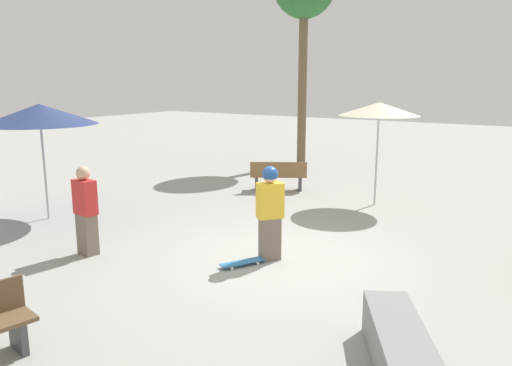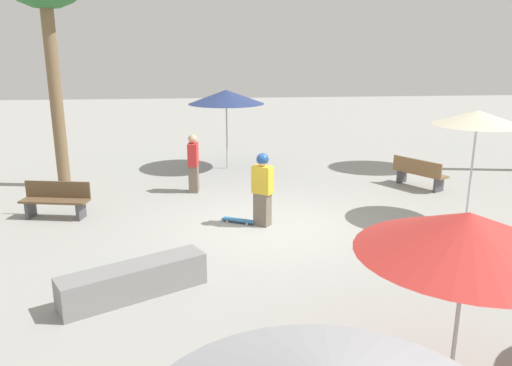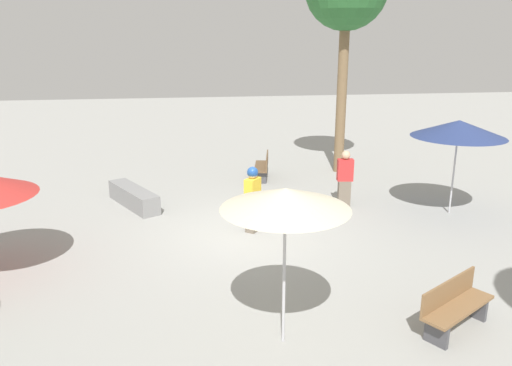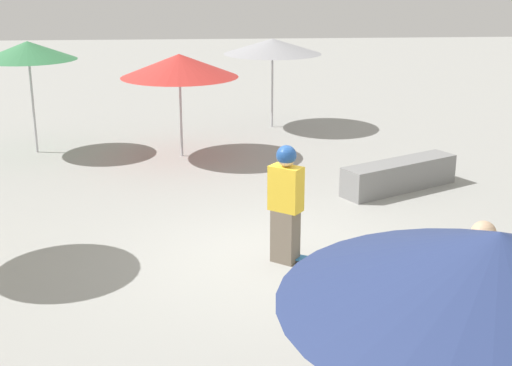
{
  "view_description": "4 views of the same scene",
  "coord_description": "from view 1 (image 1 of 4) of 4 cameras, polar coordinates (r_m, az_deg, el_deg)",
  "views": [
    {
      "loc": [
        4.24,
        -7.3,
        3.15
      ],
      "look_at": [
        -0.57,
        0.08,
        1.3
      ],
      "focal_mm": 35.0,
      "sensor_mm": 36.0,
      "label": 1
    },
    {
      "loc": [
        10.54,
        -1.37,
        3.93
      ],
      "look_at": [
        -0.48,
        -0.23,
        0.91
      ],
      "focal_mm": 35.0,
      "sensor_mm": 36.0,
      "label": 2
    },
    {
      "loc": [
        1.52,
        11.55,
        4.71
      ],
      "look_at": [
        -0.18,
        0.26,
        1.38
      ],
      "focal_mm": 35.0,
      "sensor_mm": 36.0,
      "label": 3
    },
    {
      "loc": [
        -9.33,
        0.95,
        4.03
      ],
      "look_at": [
        0.39,
        0.25,
        0.99
      ],
      "focal_mm": 50.0,
      "sensor_mm": 36.0,
      "label": 4
    }
  ],
  "objects": [
    {
      "name": "bystander_watching",
      "position": [
        9.48,
        -18.88,
        -3.05
      ],
      "size": [
        0.47,
        0.3,
        1.63
      ],
      "rotation": [
        0.0,
        0.0,
        6.15
      ],
      "color": "#726656",
      "rests_on": "ground_plane"
    },
    {
      "name": "bench_near",
      "position": [
        14.24,
        2.57,
        0.82
      ],
      "size": [
        1.59,
        1.21,
        0.85
      ],
      "rotation": [
        0.0,
        0.0,
        0.55
      ],
      "color": "#47474C",
      "rests_on": "ground_plane"
    },
    {
      "name": "shade_umbrella_cream",
      "position": [
        12.71,
        13.89,
        8.2
      ],
      "size": [
        1.97,
        1.97,
        2.58
      ],
      "color": "#B7B7BC",
      "rests_on": "ground_plane"
    },
    {
      "name": "ground_plane",
      "position": [
        9.01,
        2.77,
        -8.62
      ],
      "size": [
        60.0,
        60.0,
        0.0
      ],
      "primitive_type": "plane",
      "color": "#9E9E99"
    },
    {
      "name": "shade_umbrella_navy",
      "position": [
        12.05,
        -23.49,
        7.22
      ],
      "size": [
        2.48,
        2.48,
        2.61
      ],
      "color": "#B7B7BC",
      "rests_on": "ground_plane"
    },
    {
      "name": "concrete_ledge",
      "position": [
        5.67,
        16.58,
        -19.19
      ],
      "size": [
        1.62,
        2.36,
        0.54
      ],
      "rotation": [
        0.0,
        0.0,
        2.07
      ],
      "color": "gray",
      "rests_on": "ground_plane"
    },
    {
      "name": "skater_main",
      "position": [
        8.71,
        1.61,
        -3.07
      ],
      "size": [
        0.47,
        0.5,
        1.68
      ],
      "rotation": [
        0.0,
        0.0,
        4.05
      ],
      "color": "#726656",
      "rests_on": "ground_plane"
    },
    {
      "name": "skateboard",
      "position": [
        8.66,
        -1.54,
        -9.05
      ],
      "size": [
        0.56,
        0.8,
        0.07
      ],
      "rotation": [
        0.0,
        0.0,
        4.22
      ],
      "color": "teal",
      "rests_on": "ground_plane"
    }
  ]
}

